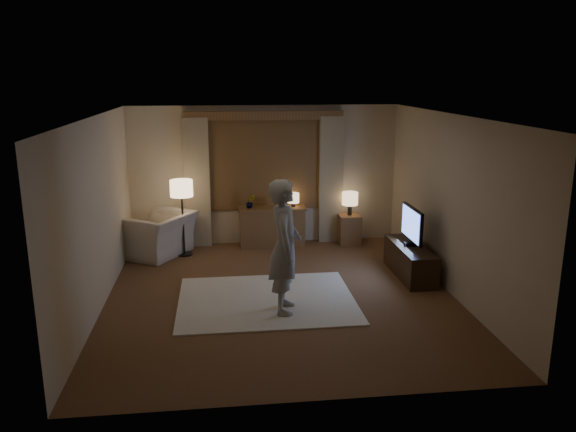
{
  "coord_description": "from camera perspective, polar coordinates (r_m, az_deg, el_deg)",
  "views": [
    {
      "loc": [
        -0.82,
        -7.62,
        3.15
      ],
      "look_at": [
        0.18,
        0.6,
        1.05
      ],
      "focal_mm": 35.0,
      "sensor_mm": 36.0,
      "label": 1
    }
  ],
  "objects": [
    {
      "name": "table_lamp_sideboard",
      "position": [
        10.45,
        0.53,
        1.79
      ],
      "size": [
        0.22,
        0.22,
        0.3
      ],
      "color": "black",
      "rests_on": "sideboard"
    },
    {
      "name": "person",
      "position": [
        7.45,
        -0.32,
        -3.11
      ],
      "size": [
        0.52,
        0.72,
        1.82
      ],
      "primitive_type": "imported",
      "rotation": [
        0.0,
        0.0,
        1.43
      ],
      "color": "#A19D94",
      "rests_on": "rug"
    },
    {
      "name": "plant",
      "position": [
        10.39,
        -3.85,
        1.42
      ],
      "size": [
        0.17,
        0.13,
        0.3
      ],
      "primitive_type": "imported",
      "color": "#999999",
      "rests_on": "sideboard"
    },
    {
      "name": "armchair",
      "position": [
        10.24,
        -13.1,
        -1.84
      ],
      "size": [
        1.48,
        1.53,
        0.76
      ],
      "primitive_type": "imported",
      "rotation": [
        0.0,
        0.0,
        -2.12
      ],
      "color": "beige",
      "rests_on": "floor"
    },
    {
      "name": "rug",
      "position": [
        8.12,
        -2.18,
        -8.52
      ],
      "size": [
        2.5,
        2.0,
        0.02
      ],
      "primitive_type": "cube",
      "color": "white",
      "rests_on": "floor"
    },
    {
      "name": "tv",
      "position": [
        9.04,
        12.49,
        -0.88
      ],
      "size": [
        0.21,
        0.87,
        0.63
      ],
      "color": "black",
      "rests_on": "tv_stand"
    },
    {
      "name": "picture_frame",
      "position": [
        10.43,
        -1.65,
        1.21
      ],
      "size": [
        0.16,
        0.02,
        0.2
      ],
      "primitive_type": "cube",
      "color": "brown",
      "rests_on": "sideboard"
    },
    {
      "name": "table_lamp_side",
      "position": [
        10.6,
        6.31,
        1.71
      ],
      "size": [
        0.3,
        0.3,
        0.44
      ],
      "color": "black",
      "rests_on": "side_table"
    },
    {
      "name": "floor_lamp",
      "position": [
        9.97,
        -10.76,
        2.37
      ],
      "size": [
        0.4,
        0.4,
        1.36
      ],
      "color": "black",
      "rests_on": "floor"
    },
    {
      "name": "side_table",
      "position": [
        10.74,
        6.23,
        -1.35
      ],
      "size": [
        0.4,
        0.4,
        0.56
      ],
      "primitive_type": "cube",
      "color": "brown",
      "rests_on": "floor"
    },
    {
      "name": "room",
      "position": [
        8.37,
        -1.15,
        1.7
      ],
      "size": [
        5.04,
        5.54,
        2.64
      ],
      "color": "brown",
      "rests_on": "ground"
    },
    {
      "name": "tv_stand",
      "position": [
        9.21,
        12.3,
        -4.46
      ],
      "size": [
        0.45,
        1.4,
        0.5
      ],
      "primitive_type": "cube",
      "color": "black",
      "rests_on": "floor"
    },
    {
      "name": "sideboard",
      "position": [
        10.54,
        -1.63,
        -1.17
      ],
      "size": [
        1.2,
        0.4,
        0.7
      ],
      "primitive_type": "cube",
      "color": "brown",
      "rests_on": "floor"
    }
  ]
}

